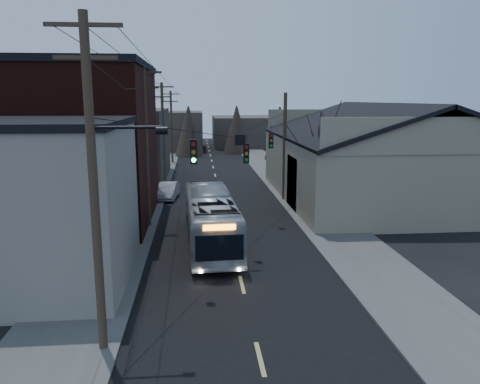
% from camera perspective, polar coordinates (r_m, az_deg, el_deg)
% --- Properties ---
extents(road_surface, '(9.00, 110.00, 0.02)m').
position_cam_1_polar(road_surface, '(42.08, -2.62, 0.30)').
color(road_surface, black).
rests_on(road_surface, ground).
extents(sidewalk_left, '(4.00, 110.00, 0.12)m').
position_cam_1_polar(sidewalk_left, '(42.28, -11.45, 0.21)').
color(sidewalk_left, '#474744').
rests_on(sidewalk_left, ground).
extents(sidewalk_right, '(4.00, 110.00, 0.12)m').
position_cam_1_polar(sidewalk_right, '(42.85, 6.09, 0.52)').
color(sidewalk_right, '#474744').
rests_on(sidewalk_right, ground).
extents(building_clapboard, '(8.00, 8.00, 7.00)m').
position_cam_1_polar(building_clapboard, '(21.96, -24.12, -1.62)').
color(building_clapboard, gray).
rests_on(building_clapboard, ground).
extents(building_brick, '(10.00, 12.00, 10.00)m').
position_cam_1_polar(building_brick, '(32.45, -19.85, 5.27)').
color(building_brick, black).
rests_on(building_brick, ground).
extents(building_left_far, '(9.00, 14.00, 7.00)m').
position_cam_1_polar(building_left_far, '(48.09, -14.43, 5.54)').
color(building_left_far, '#332F29').
rests_on(building_left_far, ground).
extents(warehouse, '(16.16, 20.60, 7.73)m').
position_cam_1_polar(warehouse, '(39.55, 16.90, 3.06)').
color(warehouse, '#7D745A').
rests_on(warehouse, ground).
extents(building_far_left, '(10.00, 12.00, 6.00)m').
position_cam_1_polar(building_far_left, '(76.54, -8.40, 7.42)').
color(building_far_left, '#332F29').
rests_on(building_far_left, ground).
extents(building_far_right, '(12.00, 14.00, 5.00)m').
position_cam_1_polar(building_far_right, '(81.93, 0.98, 7.44)').
color(building_far_right, '#332F29').
rests_on(building_far_right, ground).
extents(bare_tree, '(0.40, 0.40, 7.20)m').
position_cam_1_polar(bare_tree, '(32.66, 9.64, 3.34)').
color(bare_tree, black).
rests_on(bare_tree, ground).
extents(utility_lines, '(11.24, 45.28, 10.50)m').
position_cam_1_polar(utility_lines, '(35.56, -7.30, 6.25)').
color(utility_lines, '#382B1E').
rests_on(utility_lines, ground).
extents(bus, '(2.99, 10.79, 2.98)m').
position_cam_1_polar(bus, '(25.96, -3.60, -3.33)').
color(bus, '#9EA3AA').
rests_on(bus, ground).
extents(parked_car, '(1.80, 4.15, 1.33)m').
position_cam_1_polar(parked_car, '(38.55, -8.78, 0.15)').
color(parked_car, '#ABACB2').
rests_on(parked_car, ground).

